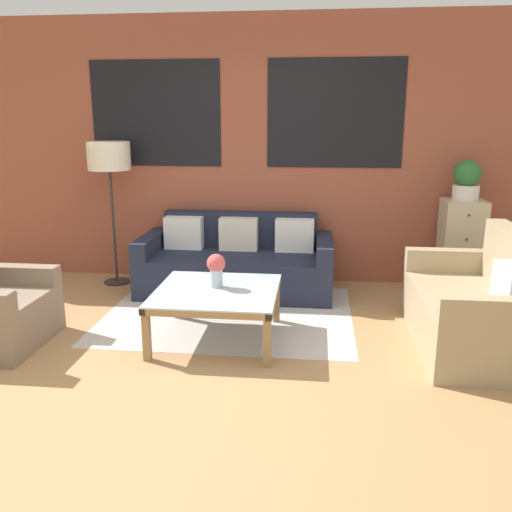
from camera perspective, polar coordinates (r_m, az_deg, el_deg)
The scene contains 10 objects.
ground_plane at distance 3.93m, azimuth -5.88°, elevation -12.35°, with size 16.00×16.00×0.00m, color #AD7F51.
wall_back_brick at distance 5.93m, azimuth -1.21°, elevation 10.95°, with size 8.40×0.09×2.80m.
rug at distance 5.03m, azimuth -2.88°, elevation -6.12°, with size 2.25×1.78×0.00m.
couch_dark at distance 5.64m, azimuth -2.03°, elevation -0.81°, with size 1.96×0.88×0.78m.
settee_vintage at distance 4.59m, azimuth 22.20°, elevation -5.16°, with size 0.80×1.48×0.92m.
coffee_table at distance 4.37m, azimuth -4.14°, elevation -4.26°, with size 0.97×0.97×0.43m.
floor_lamp at distance 5.91m, azimuth -15.20°, elevation 9.68°, with size 0.44×0.44×1.52m.
drawer_cabinet at distance 5.92m, azimuth 20.71°, elevation 0.93°, with size 0.41×0.41×0.96m.
potted_plant at distance 5.81m, azimuth 21.30°, elevation 7.46°, with size 0.27×0.27×0.40m.
flower_vase at distance 4.37m, azimuth -4.21°, elevation -1.24°, with size 0.15×0.15×0.28m.
Camera 1 is at (0.78, -3.42, 1.77)m, focal length 38.00 mm.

